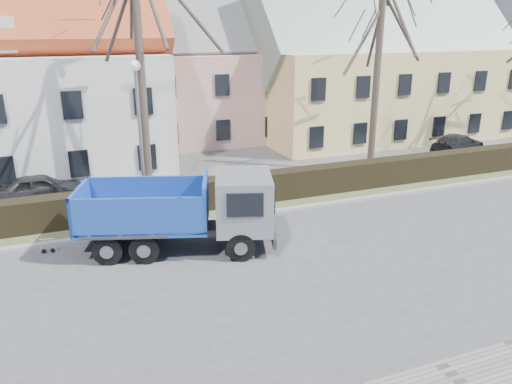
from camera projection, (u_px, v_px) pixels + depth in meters
name	position (u px, v px, depth m)	size (l,w,h in m)	color
ground	(257.00, 270.00, 16.38)	(120.00, 120.00, 0.00)	#464648
curb_far	(216.00, 220.00, 20.42)	(80.00, 0.30, 0.12)	gray
grass_strip	(205.00, 207.00, 21.83)	(80.00, 3.00, 0.10)	#485630
hedge	(206.00, 196.00, 21.46)	(60.00, 0.90, 1.30)	black
building_pink	(204.00, 80.00, 34.11)	(10.80, 8.80, 8.00)	tan
building_yellow	(378.00, 74.00, 35.54)	(18.80, 10.80, 8.50)	#DFC87A
tree_1	(140.00, 57.00, 21.15)	(9.20, 9.20, 12.65)	#42362E
tree_2	(377.00, 68.00, 25.57)	(8.00, 8.00, 11.00)	#42362E
dump_truck	(170.00, 212.00, 17.47)	(7.07, 2.62, 2.83)	#153C96
streetlight	(140.00, 137.00, 20.68)	(0.50, 0.50, 6.40)	gray
cart_frame	(41.00, 245.00, 17.45)	(0.68, 0.39, 0.63)	silver
parked_car_a	(41.00, 188.00, 22.49)	(1.51, 3.76, 1.28)	black
parked_car_b	(457.00, 144.00, 30.63)	(1.79, 4.39, 1.28)	black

